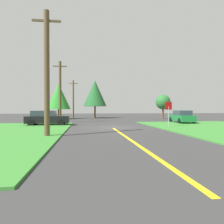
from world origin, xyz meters
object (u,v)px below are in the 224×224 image
object	(u,v)px
parked_car_near_building	(47,118)
oak_tree_left	(163,102)
oak_tree_right	(59,96)
pine_tree_center	(95,93)
car_on_crossroad	(182,117)
stop_sign	(168,109)
utility_pole_mid	(60,91)
utility_pole_far	(73,99)
utility_pole_near	(47,73)

from	to	relation	value
parked_car_near_building	oak_tree_left	bearing A→B (deg)	31.37
parked_car_near_building	oak_tree_right	distance (m)	13.91
pine_tree_center	car_on_crossroad	bearing A→B (deg)	-55.33
stop_sign	car_on_crossroad	xyz separation A→B (m)	(4.13, 5.10, -0.95)
oak_tree_left	utility_pole_mid	bearing A→B (deg)	-158.31
stop_sign	oak_tree_left	distance (m)	15.79
stop_sign	parked_car_near_building	bearing A→B (deg)	-27.80
pine_tree_center	oak_tree_right	world-z (taller)	pine_tree_center
utility_pole_far	stop_sign	bearing A→B (deg)	-63.24
car_on_crossroad	pine_tree_center	world-z (taller)	pine_tree_center
utility_pole_far	oak_tree_left	world-z (taller)	utility_pole_far
stop_sign	utility_pole_far	xyz separation A→B (m)	(-10.45, 20.72, 2.11)
stop_sign	parked_car_near_building	distance (m)	12.88
utility_pole_near	oak_tree_right	size ratio (longest dim) A/B	1.26
oak_tree_left	oak_tree_right	bearing A→B (deg)	171.68
stop_sign	utility_pole_mid	world-z (taller)	utility_pole_mid
stop_sign	pine_tree_center	distance (m)	21.18
utility_pole_near	utility_pole_far	distance (m)	25.67
oak_tree_right	utility_pole_far	bearing A→B (deg)	54.74
car_on_crossroad	oak_tree_right	xyz separation A→B (m)	(-16.95, 12.28, 3.26)
car_on_crossroad	utility_pole_mid	size ratio (longest dim) A/B	0.59
stop_sign	oak_tree_right	distance (m)	21.72
utility_pole_near	pine_tree_center	bearing A→B (deg)	80.17
parked_car_near_building	utility_pole_near	world-z (taller)	utility_pole_near
parked_car_near_building	utility_pole_far	size ratio (longest dim) A/B	0.60
oak_tree_left	oak_tree_right	size ratio (longest dim) A/B	0.68
utility_pole_near	utility_pole_mid	bearing A→B (deg)	93.69
utility_pole_near	utility_pole_far	xyz separation A→B (m)	(0.06, 25.67, -0.26)
parked_car_near_building	oak_tree_left	world-z (taller)	oak_tree_left
utility_pole_near	oak_tree_left	world-z (taller)	utility_pole_near
utility_pole_mid	utility_pole_near	bearing A→B (deg)	-86.31
utility_pole_mid	utility_pole_far	distance (m)	12.87
parked_car_near_building	utility_pole_near	xyz separation A→B (m)	(1.74, -8.81, 3.32)
car_on_crossroad	utility_pole_mid	world-z (taller)	utility_pole_mid
stop_sign	parked_car_near_building	xyz separation A→B (m)	(-12.25, 3.86, -0.95)
parked_car_near_building	car_on_crossroad	distance (m)	16.44
utility_pole_near	pine_tree_center	world-z (taller)	utility_pole_near
car_on_crossroad	oak_tree_left	world-z (taller)	oak_tree_left
pine_tree_center	utility_pole_near	bearing A→B (deg)	-99.83
utility_pole_mid	pine_tree_center	xyz separation A→B (m)	(5.15, 12.13, 0.79)
stop_sign	pine_tree_center	xyz separation A→B (m)	(-6.19, 20.02, 3.15)
utility_pole_mid	pine_tree_center	world-z (taller)	utility_pole_mid
parked_car_near_building	utility_pole_mid	xyz separation A→B (m)	(0.91, 4.03, 3.30)
parked_car_near_building	oak_tree_left	size ratio (longest dim) A/B	1.03
stop_sign	utility_pole_far	bearing A→B (deg)	-73.54
stop_sign	car_on_crossroad	bearing A→B (deg)	-139.35
oak_tree_right	pine_tree_center	bearing A→B (deg)	21.69
oak_tree_left	pine_tree_center	distance (m)	13.17
car_on_crossroad	oak_tree_left	bearing A→B (deg)	-2.91
car_on_crossroad	utility_pole_mid	bearing A→B (deg)	86.17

